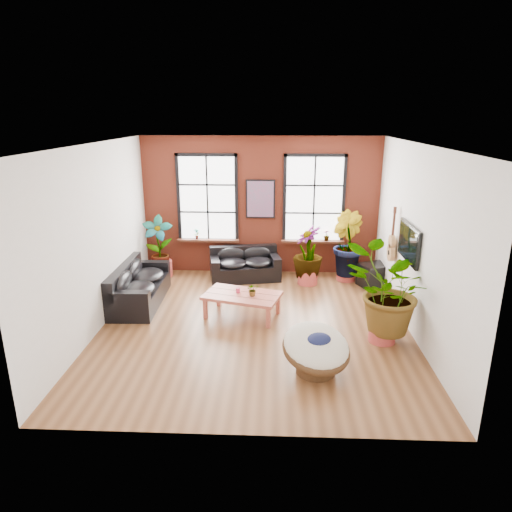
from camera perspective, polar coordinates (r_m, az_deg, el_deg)
The scene contains 19 objects.
room at distance 8.68m, azimuth -0.13°, elevation 2.23°, with size 6.04×6.54×3.54m.
sofa_back at distance 11.53m, azimuth -1.42°, elevation -1.11°, with size 1.85×1.16×0.79m.
sofa_left at distance 10.37m, azimuth -14.60°, elevation -3.67°, with size 0.96×2.19×0.86m.
coffee_table at distance 9.37m, azimuth -1.76°, elevation -5.10°, with size 1.70×1.25×0.58m.
papasan_chair at distance 7.49m, azimuth 7.54°, elevation -11.43°, with size 1.44×1.44×0.82m.
poster at distance 11.59m, azimuth 0.56°, elevation 7.13°, with size 0.74×0.06×0.98m.
tv_wall_unit at distance 9.51m, azimuth 17.96°, elevation 1.44°, with size 0.13×1.86×1.20m.
media_box at distance 11.40m, azimuth 14.52°, elevation -2.33°, with size 0.83×0.77×0.55m.
pot_back_left at distance 11.97m, azimuth -11.76°, elevation -1.54°, with size 0.64×0.64×0.41m.
pot_back_right at distance 11.69m, azimuth 11.17°, elevation -2.18°, with size 0.53×0.53×0.33m.
pot_right_wall at distance 8.79m, azimuth 15.49°, elevation -9.16°, with size 0.58×0.58×0.36m.
pot_mid at distance 11.29m, azimuth 6.47°, elevation -2.59°, with size 0.56×0.56×0.36m.
floor_plant_back_left at distance 11.77m, azimuth -12.13°, elevation 1.47°, with size 0.75×0.51×1.43m, color #144B18.
floor_plant_back_right at distance 11.47m, azimuth 11.19°, elevation 1.53°, with size 0.88×0.71×1.59m, color #144B18.
floor_plant_right_wall at distance 8.48m, azimuth 16.16°, elevation -4.33°, with size 1.47×1.27×1.63m, color #144B18.
floor_plant_mid at distance 11.14m, azimuth 6.52°, elevation 0.44°, with size 0.73×0.73×1.30m, color #144B18.
table_plant at distance 9.23m, azimuth -0.42°, elevation -4.22°, with size 0.23×0.20×0.26m, color #144B18.
sill_plant_left at distance 11.91m, azimuth -7.43°, elevation 2.75°, with size 0.14×0.10×0.27m, color #144B18.
sill_plant_right at distance 11.81m, azimuth 8.82°, elevation 2.56°, with size 0.15×0.15×0.27m, color #144B18.
Camera 1 is at (0.38, -8.22, 4.02)m, focal length 32.00 mm.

